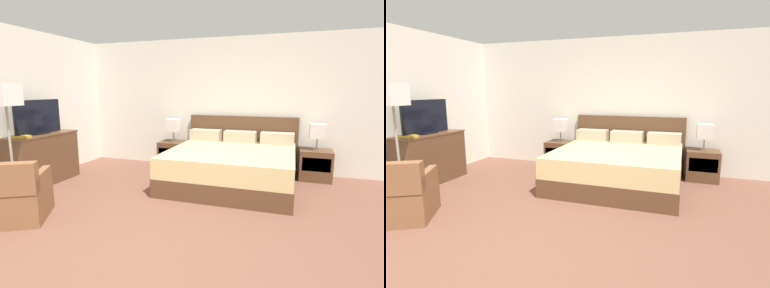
{
  "view_description": "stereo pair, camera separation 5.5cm",
  "coord_description": "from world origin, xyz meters",
  "views": [
    {
      "loc": [
        1.32,
        -2.2,
        1.55
      ],
      "look_at": [
        -0.09,
        1.96,
        0.75
      ],
      "focal_mm": 28.0,
      "sensor_mm": 36.0,
      "label": 1
    },
    {
      "loc": [
        1.38,
        -2.18,
        1.55
      ],
      "look_at": [
        -0.09,
        1.96,
        0.75
      ],
      "focal_mm": 28.0,
      "sensor_mm": 36.0,
      "label": 2
    }
  ],
  "objects": [
    {
      "name": "ground_plane",
      "position": [
        0.0,
        0.0,
        0.0
      ],
      "size": [
        10.7,
        10.7,
        0.0
      ],
      "primitive_type": "plane",
      "color": "brown"
    },
    {
      "name": "wall_back",
      "position": [
        0.0,
        3.6,
        1.27
      ],
      "size": [
        6.95,
        0.06,
        2.53
      ],
      "primitive_type": "cube",
      "color": "silver",
      "rests_on": "ground"
    },
    {
      "name": "wall_left",
      "position": [
        -2.9,
        1.48,
        1.27
      ],
      "size": [
        0.06,
        5.37,
        2.53
      ],
      "primitive_type": "cube",
      "color": "silver",
      "rests_on": "ground"
    },
    {
      "name": "bed",
      "position": [
        0.4,
        2.58,
        0.32
      ],
      "size": [
        2.05,
        2.01,
        1.05
      ],
      "color": "brown",
      "rests_on": "ground"
    },
    {
      "name": "nightstand_left",
      "position": [
        -0.92,
        3.27,
        0.26
      ],
      "size": [
        0.53,
        0.47,
        0.53
      ],
      "color": "brown",
      "rests_on": "ground"
    },
    {
      "name": "nightstand_right",
      "position": [
        1.73,
        3.27,
        0.26
      ],
      "size": [
        0.53,
        0.47,
        0.53
      ],
      "color": "brown",
      "rests_on": "ground"
    },
    {
      "name": "table_lamp_left",
      "position": [
        -0.92,
        3.27,
        0.85
      ],
      "size": [
        0.25,
        0.25,
        0.45
      ],
      "color": "gray",
      "rests_on": "nightstand_left"
    },
    {
      "name": "table_lamp_right",
      "position": [
        1.73,
        3.27,
        0.85
      ],
      "size": [
        0.25,
        0.25,
        0.45
      ],
      "color": "gray",
      "rests_on": "nightstand_right"
    },
    {
      "name": "dresser",
      "position": [
        -2.61,
        1.62,
        0.43
      ],
      "size": [
        0.49,
        1.21,
        0.83
      ],
      "color": "brown",
      "rests_on": "ground"
    },
    {
      "name": "tv",
      "position": [
        -2.6,
        1.6,
        1.1
      ],
      "size": [
        0.18,
        0.9,
        0.56
      ],
      "color": "black",
      "rests_on": "dresser"
    },
    {
      "name": "book_red_cover",
      "position": [
        -2.6,
        1.21,
        0.85
      ],
      "size": [
        0.27,
        0.22,
        0.03
      ],
      "primitive_type": "cube",
      "rotation": [
        0.0,
        0.0,
        -0.08
      ],
      "color": "gold",
      "rests_on": "dresser"
    },
    {
      "name": "armchair_by_window",
      "position": [
        -1.76,
        0.32,
        0.28
      ],
      "size": [
        0.93,
        0.94,
        0.76
      ],
      "color": "brown",
      "rests_on": "ground"
    },
    {
      "name": "floor_lamp",
      "position": [
        -2.29,
        0.78,
        1.36
      ],
      "size": [
        0.3,
        0.3,
        1.64
      ],
      "color": "gray",
      "rests_on": "ground"
    }
  ]
}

